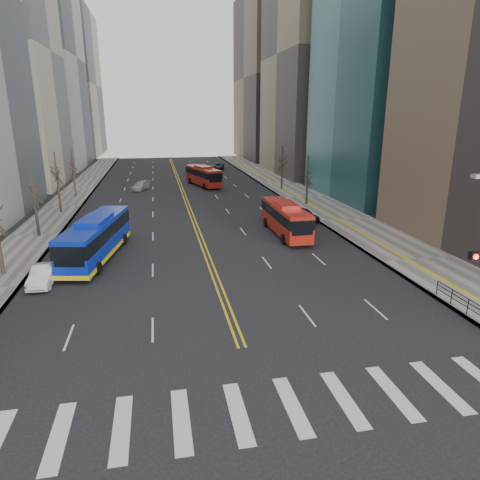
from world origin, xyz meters
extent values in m
plane|color=black|center=(0.00, 0.00, 0.00)|extent=(220.00, 220.00, 0.00)
cube|color=slate|center=(17.50, 45.00, 0.07)|extent=(7.00, 130.00, 0.15)
cube|color=slate|center=(-16.50, 45.00, 0.07)|extent=(5.00, 130.00, 0.15)
cube|color=silver|center=(-8.27, 0.00, 0.01)|extent=(0.70, 4.00, 0.01)
cube|color=silver|center=(-5.91, 0.00, 0.01)|extent=(0.70, 4.00, 0.01)
cube|color=silver|center=(-3.55, 0.00, 0.01)|extent=(0.70, 4.00, 0.01)
cube|color=silver|center=(-1.18, 0.00, 0.01)|extent=(0.70, 4.00, 0.01)
cube|color=silver|center=(1.18, 0.00, 0.01)|extent=(0.70, 4.00, 0.01)
cube|color=silver|center=(3.55, 0.00, 0.01)|extent=(0.70, 4.00, 0.01)
cube|color=silver|center=(5.91, 0.00, 0.01)|extent=(0.70, 4.00, 0.01)
cube|color=silver|center=(8.27, 0.00, 0.01)|extent=(0.70, 4.00, 0.01)
cube|color=gold|center=(-0.20, 55.00, 0.01)|extent=(0.15, 100.00, 0.01)
cube|color=gold|center=(0.20, 55.00, 0.01)|extent=(0.15, 100.00, 0.01)
cube|color=#99999C|center=(-30.00, 93.00, 24.00)|extent=(20.00, 26.00, 48.00)
cube|color=#83765B|center=(30.00, 71.00, 23.00)|extent=(20.00, 26.00, 46.00)
cube|color=gray|center=(-29.00, 125.00, 20.00)|extent=(18.00, 30.00, 40.00)
cube|color=brown|center=(29.00, 103.00, 21.00)|extent=(18.00, 30.00, 42.00)
cube|color=black|center=(11.00, 2.00, 5.50)|extent=(1.10, 0.28, 0.38)
cylinder|color=#FF190C|center=(10.65, 1.84, 5.50)|extent=(0.24, 0.08, 0.24)
cube|color=black|center=(14.30, 6.00, 1.15)|extent=(0.04, 6.00, 0.04)
cylinder|color=black|center=(14.30, 6.00, 0.65)|extent=(0.06, 0.06, 1.00)
cylinder|color=black|center=(14.30, 7.50, 0.65)|extent=(0.06, 0.06, 1.00)
cylinder|color=black|center=(14.30, 9.00, 0.65)|extent=(0.06, 0.06, 1.00)
cylinder|color=#32251F|center=(-16.00, 19.00, 1.95)|extent=(0.28, 0.28, 3.90)
cylinder|color=#32251F|center=(-16.00, 30.00, 1.80)|extent=(0.28, 0.28, 3.60)
cylinder|color=#32251F|center=(-16.00, 41.00, 2.00)|extent=(0.28, 0.28, 4.00)
cylinder|color=#32251F|center=(-16.00, 52.00, 1.90)|extent=(0.28, 0.28, 3.80)
cylinder|color=#32251F|center=(16.00, 40.00, 1.75)|extent=(0.28, 0.28, 3.50)
cylinder|color=#32251F|center=(16.00, 52.00, 1.88)|extent=(0.28, 0.28, 3.75)
cube|color=#0B25A9|center=(-9.34, 21.97, 1.82)|extent=(4.83, 12.64, 2.95)
cube|color=black|center=(-9.34, 21.97, 2.40)|extent=(4.89, 12.67, 1.06)
cube|color=#0B25A9|center=(-9.34, 21.97, 3.40)|extent=(2.83, 4.64, 0.40)
cube|color=yellow|center=(-9.34, 21.97, 0.55)|extent=(4.89, 12.67, 0.35)
cylinder|color=black|center=(-11.34, 18.32, 0.50)|extent=(0.48, 1.04, 1.00)
cylinder|color=black|center=(-8.81, 17.84, 0.50)|extent=(0.48, 1.04, 1.00)
cylinder|color=black|center=(-9.87, 26.10, 0.50)|extent=(0.48, 1.04, 1.00)
cylinder|color=black|center=(-7.33, 25.62, 0.50)|extent=(0.48, 1.04, 1.00)
cube|color=#AF2012|center=(8.76, 26.09, 1.69)|extent=(2.42, 10.41, 2.68)
cube|color=black|center=(8.76, 26.09, 2.23)|extent=(2.48, 10.43, 0.97)
cube|color=#AF2012|center=(8.76, 26.09, 3.13)|extent=(1.91, 3.65, 0.40)
cylinder|color=black|center=(7.59, 22.75, 0.50)|extent=(0.30, 1.00, 1.00)
cylinder|color=black|center=(9.95, 22.76, 0.50)|extent=(0.30, 1.00, 1.00)
cylinder|color=black|center=(7.56, 29.41, 0.50)|extent=(0.30, 1.00, 1.00)
cylinder|color=black|center=(9.92, 29.42, 0.50)|extent=(0.30, 1.00, 1.00)
cube|color=#AF2012|center=(3.91, 58.62, 1.74)|extent=(5.18, 11.03, 2.78)
cube|color=black|center=(3.91, 58.62, 2.29)|extent=(5.24, 11.07, 1.00)
cube|color=#AF2012|center=(3.91, 58.62, 3.23)|extent=(2.87, 4.15, 0.40)
cylinder|color=black|center=(3.63, 54.97, 0.50)|extent=(0.55, 1.04, 1.00)
cylinder|color=black|center=(5.99, 55.61, 0.50)|extent=(0.55, 1.04, 1.00)
cylinder|color=black|center=(1.83, 61.63, 0.50)|extent=(0.55, 1.04, 1.00)
cylinder|color=black|center=(4.19, 62.27, 0.50)|extent=(0.55, 1.04, 1.00)
imported|color=silver|center=(-12.50, 16.56, 0.70)|extent=(1.52, 4.26, 1.40)
imported|color=black|center=(12.50, 31.33, 0.76)|extent=(3.31, 4.83, 1.53)
imported|color=#A2A1A6|center=(-6.67, 56.34, 0.66)|extent=(3.47, 4.90, 1.32)
imported|color=black|center=(9.86, 80.83, 0.64)|extent=(3.03, 4.97, 1.29)
camera|label=1|loc=(-4.00, -14.81, 12.01)|focal=32.00mm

